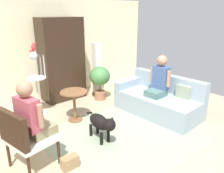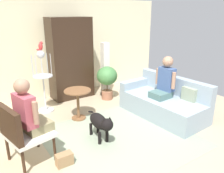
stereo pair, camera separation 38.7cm
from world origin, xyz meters
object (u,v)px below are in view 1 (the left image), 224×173
person_on_couch (159,79)px  person_on_armchair (31,115)px  armoire_cabinet (62,60)px  handbag (70,162)px  dog (101,123)px  parrot (33,47)px  potted_plant (100,78)px  round_end_table (74,101)px  bird_cage_stand (36,81)px  armchair (23,135)px  column_lamp (97,70)px  couch (158,100)px

person_on_couch → person_on_armchair: size_ratio=1.03×
person_on_couch → armoire_cabinet: 2.54m
person_on_couch → handbag: person_on_couch is taller
dog → parrot: parrot is taller
potted_plant → round_end_table: bearing=-150.6°
bird_cage_stand → potted_plant: size_ratio=1.62×
round_end_table → person_on_armchair: bearing=-143.7°
armchair → handbag: bearing=-37.6°
armchair → armoire_cabinet: size_ratio=0.46×
armchair → potted_plant: 2.98m
armchair → potted_plant: size_ratio=1.10×
armchair → column_lamp: 3.30m
person_on_armchair → dog: person_on_armchair is taller
dog → bird_cage_stand: bearing=102.6°
bird_cage_stand → armoire_cabinet: 1.11m
potted_plant → armoire_cabinet: bearing=134.5°
bird_cage_stand → handbag: size_ratio=5.64×
dog → potted_plant: size_ratio=0.99×
armchair → handbag: armchair is taller
person_on_armchair → armoire_cabinet: (1.69, 2.25, 0.22)m
armoire_cabinet → person_on_couch: bearing=-62.2°
person_on_couch → potted_plant: (-0.49, 1.54, -0.24)m
person_on_armchair → handbag: size_ratio=3.42×
couch → person_on_armchair: person_on_armchair is taller
couch → bird_cage_stand: bearing=142.1°
bird_cage_stand → parrot: size_ratio=7.45×
couch → person_on_couch: 0.52m
column_lamp → parrot: bearing=-174.0°
round_end_table → armoire_cabinet: 1.55m
couch → potted_plant: (-0.53, 1.51, 0.28)m
parrot → armoire_cabinet: 1.16m
person_on_couch → parrot: parrot is taller
person_on_couch → round_end_table: person_on_couch is taller
bird_cage_stand → armoire_cabinet: (0.93, 0.55, 0.26)m
potted_plant → handbag: bearing=-136.0°
round_end_table → bird_cage_stand: (-0.46, 0.80, 0.33)m
round_end_table → dog: bearing=-93.1°
person_on_couch → dog: 1.76m
person_on_armchair → bird_cage_stand: size_ratio=0.61×
parrot → column_lamp: parrot is taller
person_on_armchair → column_lamp: bearing=36.7°
column_lamp → couch: bearing=-78.6°
parrot → armoire_cabinet: bearing=31.1°
round_end_table → column_lamp: column_lamp is taller
round_end_table → bird_cage_stand: bearing=119.8°
person_on_armchair → column_lamp: size_ratio=0.60×
bird_cage_stand → parrot: 0.73m
round_end_table → bird_cage_stand: size_ratio=0.46×
couch → armchair: bearing=-178.8°
parrot → couch: bearing=-38.2°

